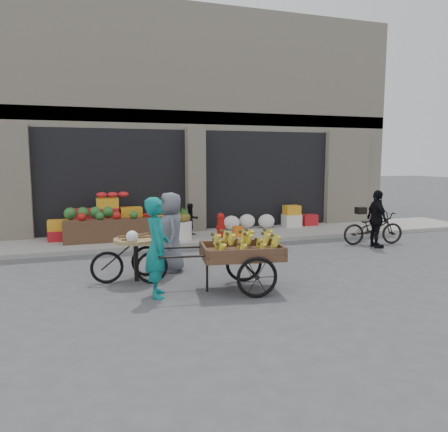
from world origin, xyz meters
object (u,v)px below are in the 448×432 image
object	(u,v)px
banana_cart	(239,250)
tricycle_cart	(136,252)
orange_bucket	(238,232)
pineapple_bin	(182,231)
seated_person	(191,219)
cyclist	(377,219)
fire_hydrant	(221,224)
bicycle	(373,228)
vendor_grey	(171,232)
vendor_woman	(157,247)

from	to	relation	value
banana_cart	tricycle_cart	distance (m)	2.06
banana_cart	orange_bucket	bearing A→B (deg)	78.34
pineapple_bin	orange_bucket	xyz separation A→B (m)	(1.60, -0.10, -0.10)
seated_person	cyclist	xyz separation A→B (m)	(4.36, -2.73, 0.18)
pineapple_bin	fire_hydrant	bearing A→B (deg)	-2.60
cyclist	bicycle	bearing A→B (deg)	-17.66
pineapple_bin	orange_bucket	distance (m)	1.61
vendor_grey	fire_hydrant	bearing A→B (deg)	146.12
bicycle	banana_cart	bearing A→B (deg)	128.05
banana_cart	cyclist	bearing A→B (deg)	34.84
seated_person	vendor_grey	xyz separation A→B (m)	(-1.28, -3.40, 0.25)
vendor_woman	tricycle_cart	world-z (taller)	vendor_woman
pineapple_bin	vendor_woman	size ratio (longest dim) A/B	0.30
vendor_woman	cyclist	size ratio (longest dim) A/B	1.12
pineapple_bin	cyclist	world-z (taller)	cyclist
pineapple_bin	vendor_woman	bearing A→B (deg)	-108.31
fire_hydrant	banana_cart	xyz separation A→B (m)	(-1.11, -4.45, 0.23)
fire_hydrant	vendor_grey	world-z (taller)	vendor_grey
seated_person	bicycle	world-z (taller)	seated_person
tricycle_cart	vendor_grey	bearing A→B (deg)	31.55
vendor_woman	cyclist	xyz separation A→B (m)	(6.22, 2.26, -0.09)
fire_hydrant	vendor_woman	distance (m)	5.05
bicycle	seated_person	bearing A→B (deg)	71.83
seated_person	cyclist	size ratio (longest dim) A/B	0.61
orange_bucket	seated_person	distance (m)	1.42
tricycle_cart	cyclist	distance (m)	6.56
banana_cart	pineapple_bin	bearing A→B (deg)	98.31
pineapple_bin	vendor_woman	distance (m)	4.66
fire_hydrant	vendor_woman	world-z (taller)	vendor_woman
fire_hydrant	tricycle_cart	world-z (taller)	tricycle_cart
cyclist	tricycle_cart	bearing A→B (deg)	109.37
banana_cart	seated_person	bearing A→B (deg)	93.84
tricycle_cart	bicycle	world-z (taller)	tricycle_cart
fire_hydrant	vendor_woman	xyz separation A→B (m)	(-2.55, -4.35, 0.35)
pineapple_bin	seated_person	xyz separation A→B (m)	(0.40, 0.60, 0.21)
vendor_grey	tricycle_cart	bearing A→B (deg)	-55.34
vendor_woman	vendor_grey	xyz separation A→B (m)	(0.57, 1.59, -0.03)
tricycle_cart	cyclist	bearing A→B (deg)	9.23
seated_person	bicycle	distance (m)	5.12
orange_bucket	bicycle	world-z (taller)	bicycle
vendor_grey	cyclist	bearing A→B (deg)	98.66
vendor_woman	cyclist	world-z (taller)	vendor_woman
seated_person	cyclist	world-z (taller)	cyclist
seated_person	tricycle_cart	xyz separation A→B (m)	(-2.09, -3.92, -0.02)
vendor_woman	tricycle_cart	size ratio (longest dim) A/B	1.20
fire_hydrant	cyclist	distance (m)	4.22
tricycle_cart	seated_person	bearing A→B (deg)	60.73
orange_bucket	fire_hydrant	bearing A→B (deg)	174.29
pineapple_bin	orange_bucket	bearing A→B (deg)	-3.58
pineapple_bin	fire_hydrant	world-z (taller)	fire_hydrant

